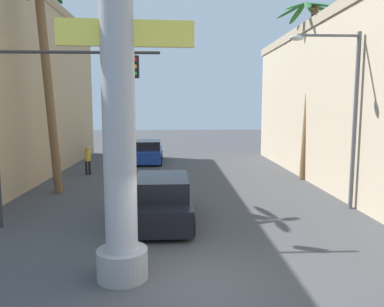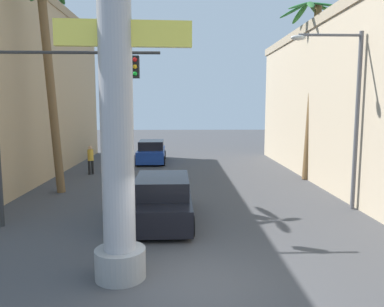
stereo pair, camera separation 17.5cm
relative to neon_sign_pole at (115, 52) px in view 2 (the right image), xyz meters
name	(u,v)px [view 2 (the right image)]	position (x,y,z in m)	size (l,w,h in m)	color
ground_plane	(188,188)	(1.77, 9.54, -5.17)	(91.12, 91.12, 0.00)	#424244
neon_sign_pole	(115,52)	(0.00, 0.00, 0.00)	(3.32, 1.18, 10.93)	#9E9EA3
street_lamp	(346,102)	(7.67, 5.69, -1.03)	(2.72, 0.28, 6.75)	#59595E
traffic_light_mast	(47,102)	(-2.89, 3.92, -1.05)	(5.41, 0.32, 5.79)	#333333
car_lead	(163,199)	(0.76, 4.46, -4.43)	(2.15, 4.86, 1.56)	black
car_far	(151,152)	(-0.71, 18.22, -4.43)	(2.08, 4.70, 1.56)	black
palm_tree_mid_right	(311,70)	(8.42, 11.91, 0.73)	(3.14, 3.19, 9.56)	brown
palm_tree_mid_left	(50,70)	(-4.39, 8.72, 0.40)	(2.87, 3.15, 9.50)	brown
pedestrian_far_left	(91,158)	(-3.91, 13.51, -4.18)	(0.48, 0.48, 1.70)	black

